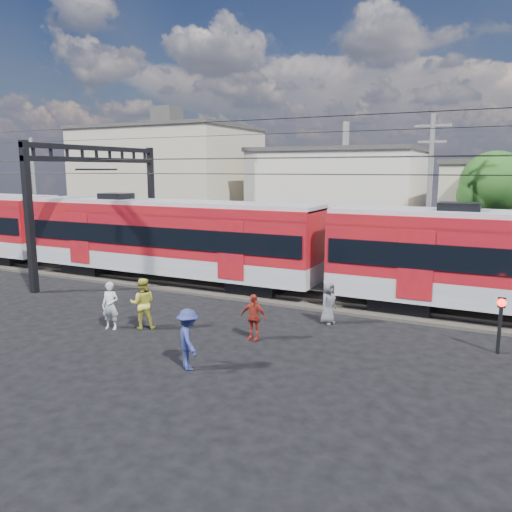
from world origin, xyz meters
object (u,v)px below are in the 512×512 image
Objects in this scene: commuter_train at (171,236)px; pedestrian_c at (188,339)px; pedestrian_a at (110,306)px; crossing_signal at (501,315)px.

pedestrian_c is at bearing -51.98° from commuter_train.
commuter_train reaches higher than pedestrian_a.
commuter_train is 29.08× the size of pedestrian_a.
commuter_train is 7.66m from pedestrian_a.
pedestrian_c is (7.00, -8.95, -1.51)m from commuter_train.
pedestrian_a is at bearing 20.11° from pedestrian_c.
crossing_signal is at bearing -104.61° from pedestrian_c.
crossing_signal is (12.63, 3.44, 0.40)m from pedestrian_a.
pedestrian_c reaches higher than pedestrian_a.
commuter_train reaches higher than pedestrian_c.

